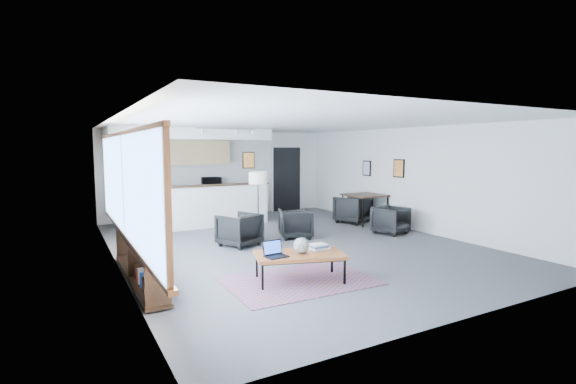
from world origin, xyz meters
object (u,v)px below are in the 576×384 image
dining_table (365,197)px  microwave (211,181)px  armchair_left (239,228)px  floor_lamp (258,180)px  armchair_right (296,222)px  book_stack (319,247)px  coffee_table (300,255)px  laptop (274,252)px  dining_chair_near (391,221)px  dining_chair_far (353,210)px  ceramic_pot (301,245)px

dining_table → microwave: 4.51m
armchair_left → floor_lamp: floor_lamp is taller
armchair_left → armchair_right: armchair_left is taller
armchair_left → book_stack: bearing=74.0°
coffee_table → armchair_right: (1.54, 2.80, -0.04)m
laptop → armchair_left: size_ratio=0.45×
armchair_left → microwave: microwave is taller
book_stack → dining_chair_near: 3.93m
armchair_right → coffee_table: bearing=81.0°
armchair_left → floor_lamp: size_ratio=0.51×
microwave → armchair_right: bearing=-77.7°
coffee_table → dining_chair_far: dining_chair_far is taller
ceramic_pot → book_stack: (0.38, 0.10, -0.08)m
book_stack → armchair_left: bearing=97.3°
laptop → floor_lamp: 3.79m
armchair_left → microwave: (0.66, 3.75, 0.72)m
dining_chair_near → book_stack: bearing=-165.9°
laptop → dining_chair_far: 5.71m
floor_lamp → microwave: (-0.17, 2.93, -0.21)m
floor_lamp → dining_chair_far: bearing=4.7°
ceramic_pot → book_stack: 0.40m
dining_chair_near → dining_chair_far: size_ratio=0.87×
dining_chair_far → microwave: size_ratio=1.37×
armchair_right → dining_table: bearing=-146.0°
armchair_left → microwave: size_ratio=1.48×
armchair_right → dining_chair_far: armchair_right is taller
dining_table → dining_chair_near: size_ratio=1.60×
book_stack → dining_chair_far: bearing=46.2°
armchair_right → ceramic_pot: bearing=81.5°
armchair_right → microwave: bearing=-57.7°
ceramic_pot → dining_chair_far: bearing=44.0°
floor_lamp → dining_chair_near: (2.89, -1.42, -1.01)m
laptop → dining_chair_far: (4.33, 3.71, -0.16)m
ceramic_pot → dining_chair_near: size_ratio=0.40×
armchair_right → dining_table: size_ratio=0.74×
dining_table → coffee_table: bearing=-139.9°
ceramic_pot → armchair_left: armchair_left is taller
ceramic_pot → dining_table: dining_table is taller
armchair_left → floor_lamp: 1.49m
microwave → dining_table: bearing=-41.5°
armchair_right → dining_chair_near: size_ratio=1.19×
coffee_table → book_stack: book_stack is taller
book_stack → dining_chair_far: (3.51, 3.65, -0.13)m
ceramic_pot → dining_chair_far: size_ratio=0.35×
ceramic_pot → floor_lamp: (0.88, 3.50, 0.75)m
dining_table → armchair_right: bearing=-165.7°
armchair_left → dining_chair_far: bearing=172.3°
armchair_left → dining_table: size_ratio=0.77×
laptop → armchair_left: armchair_left is taller
armchair_right → microwave: 3.78m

